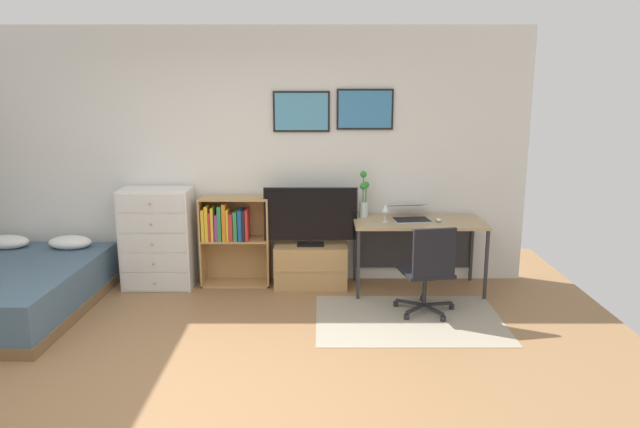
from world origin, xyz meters
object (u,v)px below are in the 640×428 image
(dresser, at_px, (156,238))
(bookshelf, at_px, (229,232))
(computer_mouse, at_px, (436,220))
(bamboo_vase, at_px, (362,197))
(wine_glass, at_px, (383,209))
(television, at_px, (308,216))
(tv_stand, at_px, (309,265))
(office_chair, at_px, (427,268))
(laptop, at_px, (408,213))
(desk, at_px, (415,231))
(bed, at_px, (3,290))

(dresser, height_order, bookshelf, dresser)
(computer_mouse, bearing_deg, bamboo_vase, 164.35)
(dresser, relative_size, wine_glass, 5.85)
(television, height_order, bamboo_vase, bamboo_vase)
(tv_stand, distance_m, office_chair, 1.40)
(television, xyz_separation_m, bamboo_vase, (0.56, 0.08, 0.19))
(bookshelf, height_order, laptop, bookshelf)
(desk, distance_m, office_chair, 0.80)
(office_chair, bearing_deg, desk, 78.84)
(television, xyz_separation_m, wine_glass, (0.76, -0.14, 0.11))
(bed, xyz_separation_m, tv_stand, (2.85, 0.77, 0.00))
(television, distance_m, office_chair, 1.40)
(desk, height_order, wine_glass, wine_glass)
(bookshelf, bearing_deg, bamboo_vase, 0.58)
(laptop, bearing_deg, wine_glass, -162.67)
(bed, xyz_separation_m, laptop, (3.88, 0.73, 0.58))
(television, bearing_deg, office_chair, -36.07)
(bookshelf, bearing_deg, desk, -2.39)
(tv_stand, bearing_deg, television, -90.00)
(television, height_order, office_chair, television)
(computer_mouse, bearing_deg, tv_stand, 173.45)
(wine_glass, bearing_deg, desk, 19.78)
(tv_stand, height_order, television, television)
(bed, bearing_deg, office_chair, 0.51)
(desk, xyz_separation_m, office_chair, (-0.01, -0.79, -0.15))
(bed, relative_size, bookshelf, 2.07)
(dresser, height_order, tv_stand, dresser)
(office_chair, xyz_separation_m, laptop, (-0.07, 0.78, 0.35))
(tv_stand, bearing_deg, laptop, -2.24)
(office_chair, bearing_deg, tv_stand, 132.89)
(tv_stand, bearing_deg, office_chair, -36.83)
(office_chair, bearing_deg, bamboo_vase, 111.26)
(bookshelf, distance_m, laptop, 1.90)
(laptop, bearing_deg, office_chair, -91.98)
(computer_mouse, xyz_separation_m, wine_glass, (-0.55, -0.01, 0.12))
(bookshelf, bearing_deg, computer_mouse, -5.19)
(bamboo_vase, bearing_deg, wine_glass, -47.66)
(desk, distance_m, wine_glass, 0.46)
(laptop, bearing_deg, bamboo_vase, 160.85)
(bed, xyz_separation_m, bookshelf, (2.01, 0.82, 0.35))
(tv_stand, xyz_separation_m, television, (0.00, -0.02, 0.54))
(dresser, distance_m, wine_glass, 2.40)
(wine_glass, bearing_deg, bamboo_vase, 132.34)
(dresser, bearing_deg, bed, -148.83)
(television, height_order, desk, television)
(bamboo_vase, bearing_deg, television, -171.62)
(tv_stand, bearing_deg, bookshelf, 176.92)
(bed, distance_m, bamboo_vase, 3.59)
(television, relative_size, bamboo_vase, 2.00)
(desk, xyz_separation_m, bamboo_vase, (-0.56, 0.10, 0.34))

